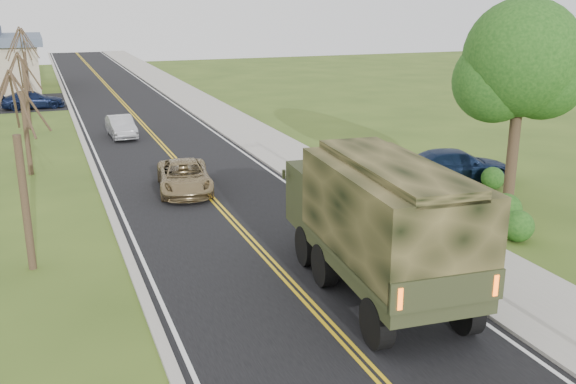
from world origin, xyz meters
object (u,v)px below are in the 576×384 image
sedan_silver (121,127)px  pickup_navy (456,166)px  suv_champagne (184,177)px  military_truck (378,216)px

sedan_silver → pickup_navy: size_ratio=0.77×
suv_champagne → sedan_silver: size_ratio=1.20×
sedan_silver → pickup_navy: bearing=-52.8°
suv_champagne → pickup_navy: size_ratio=0.93×
military_truck → pickup_navy: 12.92m
sedan_silver → pickup_navy: pickup_navy is taller
suv_champagne → military_truck: bearing=-68.8°
military_truck → pickup_navy: size_ratio=1.62×
pickup_navy → sedan_silver: bearing=49.3°
suv_champagne → sedan_silver: bearing=102.7°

